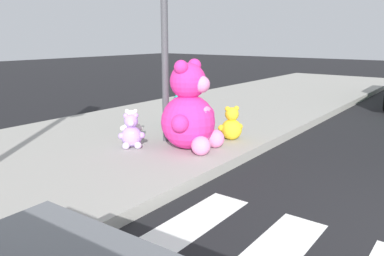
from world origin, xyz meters
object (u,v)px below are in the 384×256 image
(plush_tan, at_px, (195,121))
(plush_white, at_px, (132,127))
(plush_yellow, at_px, (231,126))
(plush_lavender, at_px, (132,134))
(plush_pink_large, at_px, (190,114))
(sign_pole, at_px, (165,36))
(plush_teal, at_px, (178,113))

(plush_tan, height_order, plush_white, plush_tan)
(plush_yellow, xyz_separation_m, plush_lavender, (-1.33, 1.00, -0.01))
(plush_yellow, bearing_deg, plush_pink_large, 164.87)
(plush_yellow, bearing_deg, plush_white, 124.65)
(plush_white, relative_size, plush_lavender, 0.93)
(sign_pole, bearing_deg, plush_white, 112.42)
(plush_pink_large, height_order, plush_white, plush_pink_large)
(sign_pole, bearing_deg, plush_teal, 28.40)
(plush_pink_large, bearing_deg, plush_yellow, -15.13)
(plush_pink_large, relative_size, plush_white, 2.71)
(sign_pole, height_order, plush_pink_large, sign_pole)
(plush_yellow, height_order, plush_lavender, plush_yellow)
(plush_tan, bearing_deg, plush_white, 143.24)
(sign_pole, relative_size, plush_tan, 5.48)
(sign_pole, bearing_deg, plush_lavender, 162.84)
(sign_pole, relative_size, plush_lavender, 5.92)
(plush_tan, relative_size, plush_white, 1.16)
(plush_tan, distance_m, plush_white, 1.12)
(plush_white, distance_m, plush_lavender, 0.54)
(plush_pink_large, height_order, plush_tan, plush_pink_large)
(plush_yellow, distance_m, plush_lavender, 1.67)
(plush_tan, distance_m, plush_lavender, 1.30)
(sign_pole, height_order, plush_tan, sign_pole)
(plush_teal, xyz_separation_m, plush_white, (-1.19, 0.06, -0.05))
(plush_tan, distance_m, plush_teal, 0.68)
(plush_yellow, height_order, plush_white, plush_yellow)
(plush_pink_large, distance_m, plush_lavender, 0.98)
(plush_yellow, xyz_separation_m, plush_white, (-0.96, 1.39, -0.03))
(sign_pole, relative_size, plush_white, 6.35)
(plush_white, xyz_separation_m, plush_lavender, (-0.37, -0.39, 0.01))
(plush_tan, height_order, plush_teal, plush_teal)
(plush_teal, height_order, plush_lavender, plush_teal)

